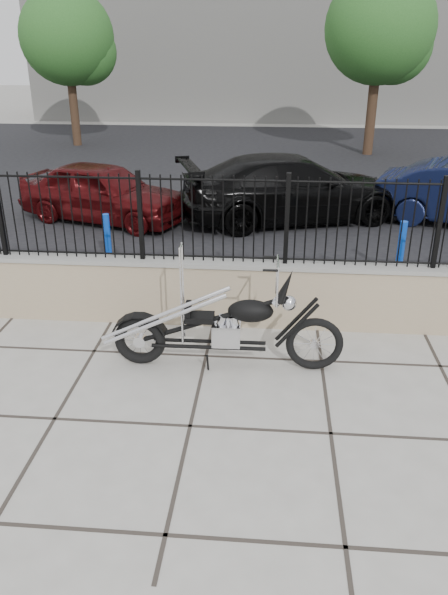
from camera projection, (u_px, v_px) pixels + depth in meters
name	position (u px, v px, depth m)	size (l,w,h in m)	color
ground_plane	(190.00, 426.00, 6.24)	(90.00, 90.00, 0.00)	#99968E
parking_lot	(247.00, 174.00, 17.58)	(30.00, 30.00, 0.00)	black
retaining_wall	(214.00, 292.00, 8.31)	(14.00, 0.36, 0.96)	gray
iron_fence	(213.00, 219.00, 7.86)	(14.00, 0.08, 1.20)	black
background_building	(263.00, 32.00, 28.63)	(22.00, 6.00, 8.00)	beige
chopper_motorcycle	(222.00, 308.00, 7.04)	(2.73, 0.48, 1.64)	black
car_red	(103.00, 192.00, 12.89)	(1.55, 3.86, 1.32)	#45090B
car_black	(293.00, 188.00, 12.90)	(2.04, 5.03, 1.46)	black
bollard_a	(108.00, 240.00, 10.37)	(0.12, 0.12, 0.97)	#0B1AB2
bollard_b	(401.00, 250.00, 9.84)	(0.12, 0.12, 1.02)	#0B34AB
tree_left	(66.00, 32.00, 20.56)	(3.33, 3.33, 5.62)	#382619
tree_right	(380.00, 22.00, 18.75)	(3.58, 3.58, 6.04)	#382619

